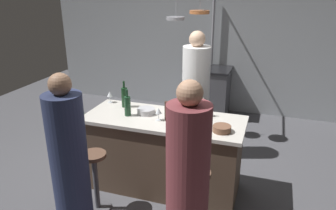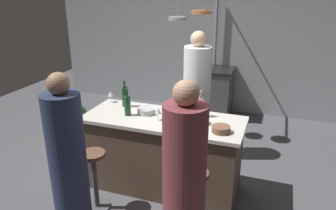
{
  "view_description": "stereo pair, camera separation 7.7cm",
  "coord_description": "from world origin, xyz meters",
  "px_view_note": "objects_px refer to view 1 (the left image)",
  "views": [
    {
      "loc": [
        1.1,
        -3.15,
        2.3
      ],
      "look_at": [
        0.0,
        0.15,
        1.0
      ],
      "focal_mm": 34.64,
      "sensor_mm": 36.0,
      "label": 1
    },
    {
      "loc": [
        1.17,
        -3.12,
        2.3
      ],
      "look_at": [
        0.0,
        0.15,
        1.0
      ],
      "focal_mm": 34.64,
      "sensor_mm": 36.0,
      "label": 2
    }
  ],
  "objects_px": {
    "wine_bottle_red": "(124,97)",
    "mixing_bowl_steel": "(146,111)",
    "potted_plant": "(74,118)",
    "guest_right": "(187,186)",
    "guest_left": "(70,165)",
    "wine_glass_near_right_guest": "(168,108)",
    "mixing_bowl_ceramic": "(202,120)",
    "bar_stool_right": "(196,199)",
    "bar_stool_left": "(96,179)",
    "wine_glass_near_left_guest": "(158,111)",
    "stove_range": "(207,92)",
    "mixing_bowl_wooden": "(222,129)",
    "chef": "(195,100)",
    "wine_glass_by_chef": "(110,95)",
    "pepper_mill": "(167,111)",
    "wine_bottle_green": "(127,106)",
    "wine_bottle_white": "(200,107)"
  },
  "relations": [
    {
      "from": "wine_bottle_red",
      "to": "mixing_bowl_wooden",
      "type": "relative_size",
      "value": 1.73
    },
    {
      "from": "bar_stool_right",
      "to": "guest_right",
      "type": "distance_m",
      "value": 0.54
    },
    {
      "from": "bar_stool_left",
      "to": "guest_left",
      "type": "bearing_deg",
      "value": -92.97
    },
    {
      "from": "mixing_bowl_steel",
      "to": "mixing_bowl_ceramic",
      "type": "bearing_deg",
      "value": -6.05
    },
    {
      "from": "wine_glass_by_chef",
      "to": "bar_stool_left",
      "type": "bearing_deg",
      "value": -73.71
    },
    {
      "from": "mixing_bowl_steel",
      "to": "bar_stool_right",
      "type": "bearing_deg",
      "value": -41.18
    },
    {
      "from": "wine_glass_by_chef",
      "to": "wine_glass_near_right_guest",
      "type": "bearing_deg",
      "value": -14.95
    },
    {
      "from": "chef",
      "to": "bar_stool_left",
      "type": "height_order",
      "value": "chef"
    },
    {
      "from": "guest_right",
      "to": "wine_glass_near_left_guest",
      "type": "height_order",
      "value": "guest_right"
    },
    {
      "from": "wine_glass_near_left_guest",
      "to": "potted_plant",
      "type": "bearing_deg",
      "value": 151.86
    },
    {
      "from": "stove_range",
      "to": "mixing_bowl_wooden",
      "type": "xyz_separation_m",
      "value": [
        0.67,
        -2.6,
        0.49
      ]
    },
    {
      "from": "bar_stool_right",
      "to": "wine_glass_near_left_guest",
      "type": "relative_size",
      "value": 4.66
    },
    {
      "from": "bar_stool_left",
      "to": "wine_bottle_white",
      "type": "relative_size",
      "value": 2.26
    },
    {
      "from": "wine_glass_near_right_guest",
      "to": "stove_range",
      "type": "bearing_deg",
      "value": 90.76
    },
    {
      "from": "wine_bottle_white",
      "to": "guest_left",
      "type": "bearing_deg",
      "value": -128.84
    },
    {
      "from": "wine_bottle_red",
      "to": "mixing_bowl_steel",
      "type": "height_order",
      "value": "wine_bottle_red"
    },
    {
      "from": "guest_right",
      "to": "potted_plant",
      "type": "height_order",
      "value": "guest_right"
    },
    {
      "from": "wine_glass_near_right_guest",
      "to": "mixing_bowl_ceramic",
      "type": "distance_m",
      "value": 0.41
    },
    {
      "from": "potted_plant",
      "to": "stove_range",
      "type": "bearing_deg",
      "value": 40.65
    },
    {
      "from": "stove_range",
      "to": "potted_plant",
      "type": "relative_size",
      "value": 1.71
    },
    {
      "from": "wine_glass_by_chef",
      "to": "mixing_bowl_wooden",
      "type": "distance_m",
      "value": 1.54
    },
    {
      "from": "stove_range",
      "to": "potted_plant",
      "type": "xyz_separation_m",
      "value": [
        -1.83,
        -1.57,
        -0.15
      ]
    },
    {
      "from": "potted_plant",
      "to": "wine_bottle_red",
      "type": "distance_m",
      "value": 1.61
    },
    {
      "from": "wine_bottle_green",
      "to": "wine_glass_by_chef",
      "type": "distance_m",
      "value": 0.51
    },
    {
      "from": "bar_stool_right",
      "to": "mixing_bowl_wooden",
      "type": "bearing_deg",
      "value": 73.78
    },
    {
      "from": "stove_range",
      "to": "wine_bottle_white",
      "type": "distance_m",
      "value": 2.37
    },
    {
      "from": "wine_bottle_white",
      "to": "mixing_bowl_ceramic",
      "type": "distance_m",
      "value": 0.22
    },
    {
      "from": "stove_range",
      "to": "guest_right",
      "type": "distance_m",
      "value": 3.5
    },
    {
      "from": "bar_stool_right",
      "to": "wine_glass_near_left_guest",
      "type": "xyz_separation_m",
      "value": [
        -0.57,
        0.54,
        0.63
      ]
    },
    {
      "from": "bar_stool_right",
      "to": "mixing_bowl_ceramic",
      "type": "relative_size",
      "value": 4.78
    },
    {
      "from": "chef",
      "to": "wine_glass_near_left_guest",
      "type": "height_order",
      "value": "chef"
    },
    {
      "from": "wine_bottle_green",
      "to": "wine_glass_near_right_guest",
      "type": "xyz_separation_m",
      "value": [
        0.44,
        0.1,
        -0.01
      ]
    },
    {
      "from": "stove_range",
      "to": "bar_stool_right",
      "type": "relative_size",
      "value": 1.31
    },
    {
      "from": "pepper_mill",
      "to": "wine_glass_near_left_guest",
      "type": "relative_size",
      "value": 1.44
    },
    {
      "from": "guest_left",
      "to": "mixing_bowl_wooden",
      "type": "distance_m",
      "value": 1.51
    },
    {
      "from": "wine_bottle_green",
      "to": "wine_glass_near_right_guest",
      "type": "distance_m",
      "value": 0.45
    },
    {
      "from": "potted_plant",
      "to": "guest_right",
      "type": "bearing_deg",
      "value": -38.22
    },
    {
      "from": "stove_range",
      "to": "wine_bottle_green",
      "type": "xyz_separation_m",
      "value": [
        -0.41,
        -2.51,
        0.57
      ]
    },
    {
      "from": "guest_left",
      "to": "mixing_bowl_ceramic",
      "type": "distance_m",
      "value": 1.41
    },
    {
      "from": "potted_plant",
      "to": "pepper_mill",
      "type": "xyz_separation_m",
      "value": [
        1.88,
        -0.92,
        0.71
      ]
    },
    {
      "from": "bar_stool_right",
      "to": "potted_plant",
      "type": "distance_m",
      "value": 2.8
    },
    {
      "from": "bar_stool_left",
      "to": "potted_plant",
      "type": "height_order",
      "value": "bar_stool_left"
    },
    {
      "from": "bar_stool_right",
      "to": "bar_stool_left",
      "type": "bearing_deg",
      "value": 180.0
    },
    {
      "from": "guest_left",
      "to": "wine_glass_near_right_guest",
      "type": "relative_size",
      "value": 11.1
    },
    {
      "from": "bar_stool_left",
      "to": "pepper_mill",
      "type": "xyz_separation_m",
      "value": [
        0.6,
        0.58,
        0.63
      ]
    },
    {
      "from": "wine_glass_near_right_guest",
      "to": "wine_glass_near_left_guest",
      "type": "relative_size",
      "value": 1.0
    },
    {
      "from": "chef",
      "to": "potted_plant",
      "type": "bearing_deg",
      "value": -178.72
    },
    {
      "from": "guest_left",
      "to": "wine_bottle_green",
      "type": "relative_size",
      "value": 5.24
    },
    {
      "from": "guest_left",
      "to": "wine_glass_by_chef",
      "type": "relative_size",
      "value": 11.1
    },
    {
      "from": "potted_plant",
      "to": "wine_glass_near_right_guest",
      "type": "distance_m",
      "value": 2.16
    }
  ]
}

